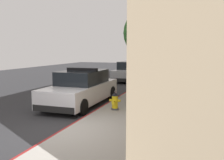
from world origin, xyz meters
TOP-DOWN VIEW (x-y plane):
  - ground_plane at (-4.63, 10.00)m, footprint 28.87×60.00m
  - sidewalk_pavement at (1.37, 10.00)m, footprint 2.74×60.00m
  - curb_painted_edge at (-0.04, 10.00)m, footprint 0.08×60.00m
  - police_cruiser at (-1.27, 3.74)m, footprint 1.94×4.84m
  - parked_car_silver_ahead at (-1.44, 13.14)m, footprint 1.94×4.84m
  - parked_car_dark_far at (-1.30, 21.55)m, footprint 1.94×4.84m
  - fire_hydrant at (0.65, 2.75)m, footprint 0.44×0.40m
  - street_tree at (1.04, 7.71)m, footprint 2.89×2.89m

SIDE VIEW (x-z plane):
  - ground_plane at x=-4.63m, z-range -0.20..0.00m
  - sidewalk_pavement at x=1.37m, z-range 0.00..0.13m
  - curb_painted_edge at x=-0.04m, z-range 0.00..0.13m
  - fire_hydrant at x=0.65m, z-range 0.10..0.86m
  - parked_car_silver_ahead at x=-1.44m, z-range -0.04..1.52m
  - parked_car_dark_far at x=-1.30m, z-range -0.04..1.52m
  - police_cruiser at x=-1.27m, z-range -0.10..1.58m
  - street_tree at x=1.04m, z-range 1.06..5.84m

